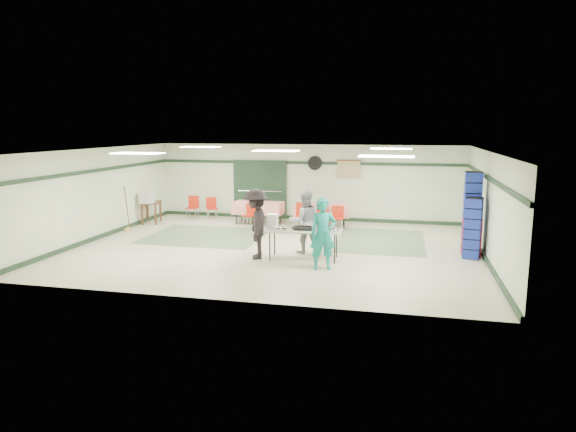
% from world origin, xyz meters
% --- Properties ---
extents(floor, '(11.00, 11.00, 0.00)m').
position_xyz_m(floor, '(0.00, 0.00, 0.00)').
color(floor, beige).
rests_on(floor, ground).
extents(ceiling, '(11.00, 11.00, 0.00)m').
position_xyz_m(ceiling, '(0.00, 0.00, 2.70)').
color(ceiling, silver).
rests_on(ceiling, wall_back).
extents(wall_back, '(11.00, 0.00, 11.00)m').
position_xyz_m(wall_back, '(0.00, 4.50, 1.35)').
color(wall_back, silver).
rests_on(wall_back, floor).
extents(wall_front, '(11.00, 0.00, 11.00)m').
position_xyz_m(wall_front, '(0.00, -4.50, 1.35)').
color(wall_front, silver).
rests_on(wall_front, floor).
extents(wall_left, '(0.00, 9.00, 9.00)m').
position_xyz_m(wall_left, '(-5.50, 0.00, 1.35)').
color(wall_left, silver).
rests_on(wall_left, floor).
extents(wall_right, '(0.00, 9.00, 9.00)m').
position_xyz_m(wall_right, '(5.50, 0.00, 1.35)').
color(wall_right, silver).
rests_on(wall_right, floor).
extents(trim_back, '(11.00, 0.06, 0.10)m').
position_xyz_m(trim_back, '(0.00, 4.47, 2.05)').
color(trim_back, '#1B3220').
rests_on(trim_back, wall_back).
extents(baseboard_back, '(11.00, 0.06, 0.12)m').
position_xyz_m(baseboard_back, '(0.00, 4.47, 0.06)').
color(baseboard_back, '#1B3220').
rests_on(baseboard_back, floor).
extents(trim_left, '(0.06, 9.00, 0.10)m').
position_xyz_m(trim_left, '(-5.47, 0.00, 2.05)').
color(trim_left, '#1B3220').
rests_on(trim_left, wall_back).
extents(baseboard_left, '(0.06, 9.00, 0.12)m').
position_xyz_m(baseboard_left, '(-5.47, 0.00, 0.06)').
color(baseboard_left, '#1B3220').
rests_on(baseboard_left, floor).
extents(trim_right, '(0.06, 9.00, 0.10)m').
position_xyz_m(trim_right, '(5.47, 0.00, 2.05)').
color(trim_right, '#1B3220').
rests_on(trim_right, wall_back).
extents(baseboard_right, '(0.06, 9.00, 0.12)m').
position_xyz_m(baseboard_right, '(5.47, 0.00, 0.06)').
color(baseboard_right, '#1B3220').
rests_on(baseboard_right, floor).
extents(green_patch_a, '(3.50, 3.00, 0.01)m').
position_xyz_m(green_patch_a, '(-2.50, 1.00, 0.00)').
color(green_patch_a, '#637E5C').
rests_on(green_patch_a, floor).
extents(green_patch_b, '(2.50, 3.50, 0.01)m').
position_xyz_m(green_patch_b, '(2.80, 1.50, 0.00)').
color(green_patch_b, '#637E5C').
rests_on(green_patch_b, floor).
extents(double_door_left, '(0.90, 0.06, 2.10)m').
position_xyz_m(double_door_left, '(-2.20, 4.44, 1.05)').
color(double_door_left, gray).
rests_on(double_door_left, floor).
extents(double_door_right, '(0.90, 0.06, 2.10)m').
position_xyz_m(double_door_right, '(-1.25, 4.44, 1.05)').
color(double_door_right, gray).
rests_on(double_door_right, floor).
extents(door_frame, '(2.00, 0.03, 2.15)m').
position_xyz_m(door_frame, '(-1.73, 4.42, 1.05)').
color(door_frame, '#1B3220').
rests_on(door_frame, floor).
extents(wall_fan, '(0.50, 0.10, 0.50)m').
position_xyz_m(wall_fan, '(0.30, 4.44, 2.05)').
color(wall_fan, black).
rests_on(wall_fan, wall_back).
extents(scroll_banner, '(0.80, 0.02, 0.60)m').
position_xyz_m(scroll_banner, '(1.50, 4.44, 1.85)').
color(scroll_banner, tan).
rests_on(scroll_banner, wall_back).
extents(serving_table, '(1.91, 0.85, 0.76)m').
position_xyz_m(serving_table, '(0.97, -1.05, 0.72)').
color(serving_table, '#B3B3AE').
rests_on(serving_table, floor).
extents(sheet_tray_right, '(0.61, 0.47, 0.02)m').
position_xyz_m(sheet_tray_right, '(1.58, -1.06, 0.77)').
color(sheet_tray_right, silver).
rests_on(sheet_tray_right, serving_table).
extents(sheet_tray_mid, '(0.64, 0.50, 0.02)m').
position_xyz_m(sheet_tray_mid, '(0.95, -0.89, 0.77)').
color(sheet_tray_mid, silver).
rests_on(sheet_tray_mid, serving_table).
extents(sheet_tray_left, '(0.63, 0.49, 0.02)m').
position_xyz_m(sheet_tray_left, '(0.48, -1.16, 0.77)').
color(sheet_tray_left, silver).
rests_on(sheet_tray_left, serving_table).
extents(baking_pan, '(0.51, 0.33, 0.08)m').
position_xyz_m(baking_pan, '(0.96, -1.07, 0.80)').
color(baking_pan, black).
rests_on(baking_pan, serving_table).
extents(foam_box_stack, '(0.27, 0.25, 0.36)m').
position_xyz_m(foam_box_stack, '(0.14, -1.00, 0.94)').
color(foam_box_stack, white).
rests_on(foam_box_stack, serving_table).
extents(volunteer_teal, '(0.72, 0.59, 1.69)m').
position_xyz_m(volunteer_teal, '(1.60, -1.89, 0.85)').
color(volunteer_teal, '#13847B').
rests_on(volunteer_teal, floor).
extents(volunteer_grey, '(1.00, 0.90, 1.68)m').
position_xyz_m(volunteer_grey, '(0.87, -0.39, 0.84)').
color(volunteer_grey, '#98989D').
rests_on(volunteer_grey, floor).
extents(volunteer_dark, '(0.99, 1.30, 1.79)m').
position_xyz_m(volunteer_dark, '(-0.22, -1.25, 0.89)').
color(volunteer_dark, black).
rests_on(volunteer_dark, floor).
extents(dining_table_a, '(1.92, 1.08, 0.77)m').
position_xyz_m(dining_table_a, '(0.73, 3.29, 0.57)').
color(dining_table_a, red).
rests_on(dining_table_a, floor).
extents(dining_table_b, '(1.73, 0.82, 0.77)m').
position_xyz_m(dining_table_b, '(-1.47, 3.29, 0.57)').
color(dining_table_b, red).
rests_on(dining_table_b, floor).
extents(chair_a, '(0.52, 0.52, 0.90)m').
position_xyz_m(chair_a, '(0.80, 2.72, 0.55)').
color(chair_a, red).
rests_on(chair_a, floor).
extents(chair_b, '(0.51, 0.51, 0.88)m').
position_xyz_m(chair_b, '(0.20, 2.72, 0.54)').
color(chair_b, red).
rests_on(chair_b, floor).
extents(chair_c, '(0.38, 0.38, 0.81)m').
position_xyz_m(chair_c, '(1.35, 2.71, 0.49)').
color(chair_c, red).
rests_on(chair_c, floor).
extents(chair_d, '(0.44, 0.44, 0.78)m').
position_xyz_m(chair_d, '(-1.59, 2.71, 0.47)').
color(chair_d, red).
rests_on(chair_d, floor).
extents(chair_loose_a, '(0.51, 0.51, 0.80)m').
position_xyz_m(chair_loose_a, '(-3.36, 3.75, 0.49)').
color(chair_loose_a, red).
rests_on(chair_loose_a, floor).
extents(chair_loose_b, '(0.42, 0.42, 0.86)m').
position_xyz_m(chair_loose_b, '(-4.00, 3.57, 0.53)').
color(chair_loose_b, red).
rests_on(chair_loose_b, floor).
extents(crate_stack_blue_a, '(0.49, 0.49, 1.57)m').
position_xyz_m(crate_stack_blue_a, '(5.15, -0.03, 0.78)').
color(crate_stack_blue_a, '#1A279F').
rests_on(crate_stack_blue_a, floor).
extents(crate_stack_red, '(0.45, 0.45, 1.01)m').
position_xyz_m(crate_stack_red, '(5.15, 0.08, 0.50)').
color(crate_stack_red, '#9C120F').
rests_on(crate_stack_red, floor).
extents(crate_stack_blue_b, '(0.43, 0.43, 2.19)m').
position_xyz_m(crate_stack_blue_b, '(5.15, 0.37, 1.10)').
color(crate_stack_blue_b, '#1A279F').
rests_on(crate_stack_blue_b, floor).
extents(printer_table, '(0.77, 1.00, 0.74)m').
position_xyz_m(printer_table, '(-5.15, 2.60, 0.64)').
color(printer_table, brown).
rests_on(printer_table, floor).
extents(office_printer, '(0.53, 0.48, 0.37)m').
position_xyz_m(office_printer, '(-5.15, 2.33, 0.93)').
color(office_printer, beige).
rests_on(office_printer, printer_table).
extents(broom, '(0.08, 0.23, 1.44)m').
position_xyz_m(broom, '(-5.23, 1.15, 0.75)').
color(broom, brown).
rests_on(broom, floor).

